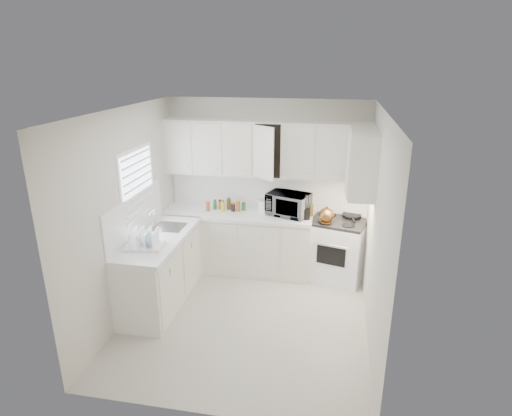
% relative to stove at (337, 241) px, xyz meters
% --- Properties ---
extents(floor, '(3.20, 3.20, 0.00)m').
position_rel_stove_xyz_m(floor, '(-1.10, -1.31, -0.59)').
color(floor, '#B8B4A9').
rests_on(floor, ground).
extents(ceiling, '(3.20, 3.20, 0.00)m').
position_rel_stove_xyz_m(ceiling, '(-1.10, -1.31, 2.01)').
color(ceiling, white).
rests_on(ceiling, ground).
extents(wall_back, '(3.00, 0.00, 3.00)m').
position_rel_stove_xyz_m(wall_back, '(-1.10, 0.29, 0.71)').
color(wall_back, beige).
rests_on(wall_back, ground).
extents(wall_front, '(3.00, 0.00, 3.00)m').
position_rel_stove_xyz_m(wall_front, '(-1.10, -2.91, 0.71)').
color(wall_front, beige).
rests_on(wall_front, ground).
extents(wall_left, '(0.00, 3.20, 3.20)m').
position_rel_stove_xyz_m(wall_left, '(-2.60, -1.31, 0.71)').
color(wall_left, beige).
rests_on(wall_left, ground).
extents(wall_right, '(0.00, 3.20, 3.20)m').
position_rel_stove_xyz_m(wall_right, '(0.40, -1.31, 0.71)').
color(wall_right, beige).
rests_on(wall_right, ground).
extents(window_blinds, '(0.06, 0.96, 1.06)m').
position_rel_stove_xyz_m(window_blinds, '(-2.58, -0.96, 0.96)').
color(window_blinds, white).
rests_on(window_blinds, wall_left).
extents(lower_cabinets_back, '(2.22, 0.60, 0.90)m').
position_rel_stove_xyz_m(lower_cabinets_back, '(-1.49, -0.01, -0.14)').
color(lower_cabinets_back, beige).
rests_on(lower_cabinets_back, floor).
extents(lower_cabinets_left, '(0.60, 1.60, 0.90)m').
position_rel_stove_xyz_m(lower_cabinets_left, '(-2.30, -1.11, -0.14)').
color(lower_cabinets_left, beige).
rests_on(lower_cabinets_left, floor).
extents(countertop_back, '(2.24, 0.64, 0.05)m').
position_rel_stove_xyz_m(countertop_back, '(-1.49, -0.02, 0.33)').
color(countertop_back, silver).
rests_on(countertop_back, lower_cabinets_back).
extents(countertop_left, '(0.64, 1.62, 0.05)m').
position_rel_stove_xyz_m(countertop_left, '(-2.29, -1.11, 0.33)').
color(countertop_left, silver).
rests_on(countertop_left, lower_cabinets_left).
extents(backsplash_back, '(2.98, 0.02, 0.55)m').
position_rel_stove_xyz_m(backsplash_back, '(-1.10, 0.28, 0.63)').
color(backsplash_back, silver).
rests_on(backsplash_back, wall_back).
extents(backsplash_left, '(0.02, 1.60, 0.55)m').
position_rel_stove_xyz_m(backsplash_left, '(-2.59, -1.11, 0.63)').
color(backsplash_left, silver).
rests_on(backsplash_left, wall_left).
extents(upper_cabinets_back, '(3.00, 0.33, 0.80)m').
position_rel_stove_xyz_m(upper_cabinets_back, '(-1.10, 0.13, 0.91)').
color(upper_cabinets_back, beige).
rests_on(upper_cabinets_back, wall_back).
extents(upper_cabinets_right, '(0.33, 0.90, 0.80)m').
position_rel_stove_xyz_m(upper_cabinets_right, '(0.23, -0.49, 0.91)').
color(upper_cabinets_right, beige).
rests_on(upper_cabinets_right, wall_right).
extents(sink, '(0.42, 0.38, 0.30)m').
position_rel_stove_xyz_m(sink, '(-2.29, -0.76, 0.48)').
color(sink, gray).
rests_on(sink, countertop_left).
extents(stove, '(0.90, 0.81, 1.18)m').
position_rel_stove_xyz_m(stove, '(0.00, 0.00, 0.00)').
color(stove, white).
rests_on(stove, floor).
extents(tea_kettle, '(0.29, 0.26, 0.25)m').
position_rel_stove_xyz_m(tea_kettle, '(-0.18, -0.16, 0.47)').
color(tea_kettle, brown).
rests_on(tea_kettle, stove).
extents(frying_pan, '(0.32, 0.49, 0.04)m').
position_rel_stove_xyz_m(frying_pan, '(0.18, 0.16, 0.38)').
color(frying_pan, black).
rests_on(frying_pan, stove).
extents(microwave, '(0.67, 0.50, 0.40)m').
position_rel_stove_xyz_m(microwave, '(-0.74, 0.03, 0.56)').
color(microwave, gray).
rests_on(microwave, countertop_back).
extents(rice_cooker, '(0.24, 0.24, 0.23)m').
position_rel_stove_xyz_m(rice_cooker, '(-1.08, 0.08, 0.47)').
color(rice_cooker, white).
rests_on(rice_cooker, countertop_back).
extents(paper_towel, '(0.12, 0.12, 0.27)m').
position_rel_stove_xyz_m(paper_towel, '(-1.07, 0.21, 0.49)').
color(paper_towel, white).
rests_on(paper_towel, countertop_back).
extents(utensil_crock, '(0.15, 0.15, 0.37)m').
position_rel_stove_xyz_m(utensil_crock, '(-0.47, -0.10, 0.55)').
color(utensil_crock, black).
rests_on(utensil_crock, countertop_back).
extents(dish_rack, '(0.49, 0.40, 0.25)m').
position_rel_stove_xyz_m(dish_rack, '(-2.34, -1.44, 0.48)').
color(dish_rack, white).
rests_on(dish_rack, countertop_left).
extents(spice_left_0, '(0.06, 0.06, 0.13)m').
position_rel_stove_xyz_m(spice_left_0, '(-1.95, 0.11, 0.42)').
color(spice_left_0, '#9A4D2A').
rests_on(spice_left_0, countertop_back).
extents(spice_left_1, '(0.06, 0.06, 0.13)m').
position_rel_stove_xyz_m(spice_left_1, '(-1.88, 0.02, 0.42)').
color(spice_left_1, '#28792E').
rests_on(spice_left_1, countertop_back).
extents(spice_left_2, '(0.06, 0.06, 0.13)m').
position_rel_stove_xyz_m(spice_left_2, '(-1.80, 0.11, 0.42)').
color(spice_left_2, '#D05A1B').
rests_on(spice_left_2, countertop_back).
extents(spice_left_3, '(0.06, 0.06, 0.13)m').
position_rel_stove_xyz_m(spice_left_3, '(-1.73, 0.02, 0.42)').
color(spice_left_3, '#B1C82F').
rests_on(spice_left_3, countertop_back).
extents(spice_left_4, '(0.06, 0.06, 0.13)m').
position_rel_stove_xyz_m(spice_left_4, '(-1.65, 0.11, 0.42)').
color(spice_left_4, brown).
rests_on(spice_left_4, countertop_back).
extents(spice_left_5, '(0.06, 0.06, 0.13)m').
position_rel_stove_xyz_m(spice_left_5, '(-1.58, 0.02, 0.42)').
color(spice_left_5, black).
rests_on(spice_left_5, countertop_back).
extents(spice_left_6, '(0.06, 0.06, 0.13)m').
position_rel_stove_xyz_m(spice_left_6, '(-1.50, 0.11, 0.42)').
color(spice_left_6, '#9A4D2A').
rests_on(spice_left_6, countertop_back).
extents(spice_left_7, '(0.06, 0.06, 0.13)m').
position_rel_stove_xyz_m(spice_left_7, '(-1.43, 0.02, 0.42)').
color(spice_left_7, '#28792E').
rests_on(spice_left_7, countertop_back).
extents(sauce_right_0, '(0.06, 0.06, 0.19)m').
position_rel_stove_xyz_m(sauce_right_0, '(-0.52, 0.15, 0.45)').
color(sauce_right_0, '#D05A1B').
rests_on(sauce_right_0, countertop_back).
extents(sauce_right_1, '(0.06, 0.06, 0.19)m').
position_rel_stove_xyz_m(sauce_right_1, '(-0.47, 0.09, 0.45)').
color(sauce_right_1, '#B1C82F').
rests_on(sauce_right_1, countertop_back).
extents(sauce_right_2, '(0.06, 0.06, 0.19)m').
position_rel_stove_xyz_m(sauce_right_2, '(-0.41, 0.15, 0.45)').
color(sauce_right_2, brown).
rests_on(sauce_right_2, countertop_back).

